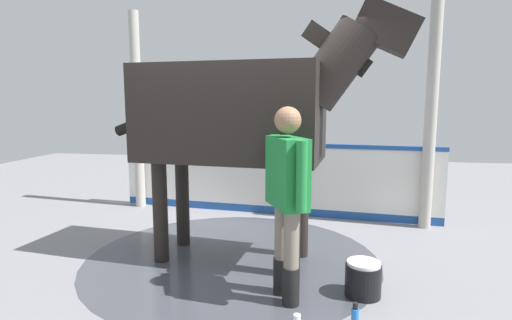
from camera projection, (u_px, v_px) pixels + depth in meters
name	position (u px, v px, depth m)	size (l,w,h in m)	color
ground_plane	(241.00, 256.00, 4.64)	(16.00, 16.00, 0.02)	gray
wet_patch	(232.00, 258.00, 4.55)	(3.23, 3.23, 0.00)	#42444C
barrier_wall	(272.00, 181.00, 6.30)	(0.61, 4.95, 1.11)	white
roof_post_near	(431.00, 114.00, 5.44)	(0.16, 0.16, 3.14)	#B7B2A8
roof_post_far	(137.00, 111.00, 6.60)	(0.16, 0.16, 3.14)	#B7B2A8
horse	(241.00, 113.00, 4.29)	(1.19, 3.26, 2.70)	black
handler	(287.00, 191.00, 3.47)	(0.61, 0.42, 1.69)	black
wash_bucket	(363.00, 279.00, 3.65)	(0.32, 0.32, 0.32)	black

